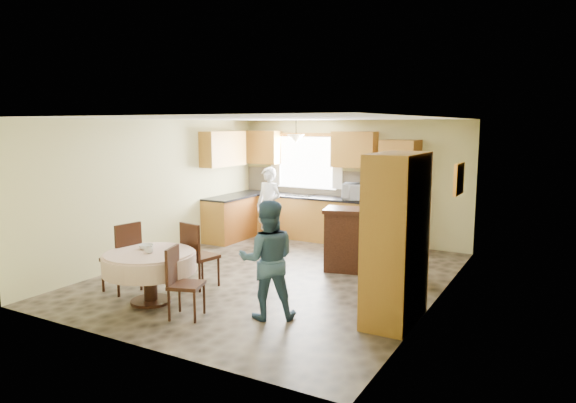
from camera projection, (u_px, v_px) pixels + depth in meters
The scene contains 36 objects.
floor at pixel (277, 276), 8.22m from camera, with size 5.00×6.00×0.01m, color brown.
ceiling at pixel (276, 118), 7.85m from camera, with size 5.00×6.00×0.01m, color white.
wall_back at pixel (350, 181), 10.62m from camera, with size 5.00×0.02×2.50m, color #C8C380.
wall_front at pixel (133, 235), 5.44m from camera, with size 5.00×0.02×2.50m, color #C8C380.
wall_left at pixel (157, 189), 9.24m from camera, with size 0.02×6.00×2.50m, color #C8C380.
wall_right at pixel (438, 212), 6.83m from camera, with size 0.02×6.00×2.50m, color #C8C380.
window at pixel (306, 162), 11.03m from camera, with size 1.40×0.03×1.10m, color white.
curtain_left at pixel (275, 159), 11.35m from camera, with size 0.22×0.02×1.15m, color white.
curtain_right at pixel (338, 161), 10.62m from camera, with size 0.22×0.02×1.15m, color white.
base_cab_back at pixel (306, 218), 10.89m from camera, with size 3.30×0.60×0.88m, color gold.
counter_back at pixel (307, 197), 10.82m from camera, with size 3.30×0.64×0.04m, color black.
base_cab_left at pixel (230, 219), 10.77m from camera, with size 0.60×1.20×0.88m, color gold.
counter_left at pixel (229, 197), 10.70m from camera, with size 0.64×1.20×0.04m, color black.
backsplash at pixel (313, 182), 11.03m from camera, with size 3.30×0.02×0.55m, color tan.
wall_cab_left at pixel (262, 147), 11.37m from camera, with size 0.85×0.33×0.72m, color #C88A32.
wall_cab_right at pixel (354, 150), 10.31m from camera, with size 0.90×0.33×0.72m, color #C88A32.
wall_cab_side at pixel (223, 149), 10.61m from camera, with size 0.33×1.20×0.72m, color #C88A32.
oven_tower at pixel (399, 196), 9.83m from camera, with size 0.66×0.62×2.12m, color gold.
oven_upper at pixel (394, 187), 9.53m from camera, with size 0.56×0.01×0.45m, color black.
oven_lower at pixel (394, 214), 9.60m from camera, with size 0.56×0.01×0.45m, color black.
pendant at pixel (296, 139), 10.54m from camera, with size 0.36×0.36×0.18m, color beige.
sideboard at pixel (366, 243), 8.42m from camera, with size 1.37×0.56×0.98m, color #3A1A10.
space_heater at pixel (406, 268), 7.62m from camera, with size 0.44×0.31×0.60m, color black.
cupboard at pixel (396, 239), 6.21m from camera, with size 0.54×1.09×2.07m, color gold.
dining_table at pixel (150, 263), 6.93m from camera, with size 1.24×1.24×0.71m.
chair_left at pixel (124, 254), 7.36m from camera, with size 0.51×0.51×1.03m.
chair_back at pixel (196, 252), 7.55m from camera, with size 0.50×0.50×0.99m.
chair_right at pixel (181, 279), 6.41m from camera, with size 0.49×0.49×0.90m.
framed_picture at pixel (459, 179), 8.08m from camera, with size 0.06×0.60×0.50m.
microwave at pixel (358, 192), 10.19m from camera, with size 0.59×0.40×0.33m, color silver.
person_sink at pixel (269, 206), 10.26m from camera, with size 0.57×0.38×1.57m, color silver.
person_dining at pixel (268, 260), 6.36m from camera, with size 0.73×0.57×1.49m, color #355573.
bowl_sideboard at pixel (348, 210), 8.50m from camera, with size 0.20×0.20×0.05m, color #B2B2B2.
bottle_sideboard at pixel (387, 206), 8.16m from camera, with size 0.11×0.11×0.28m, color silver.
cup_table at pixel (149, 250), 6.84m from camera, with size 0.12×0.12×0.09m, color #B2B2B2.
bowl_table at pixel (146, 247), 7.07m from camera, with size 0.20×0.20×0.06m, color #B2B2B2.
Camera 1 is at (4.04, -6.85, 2.40)m, focal length 32.00 mm.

